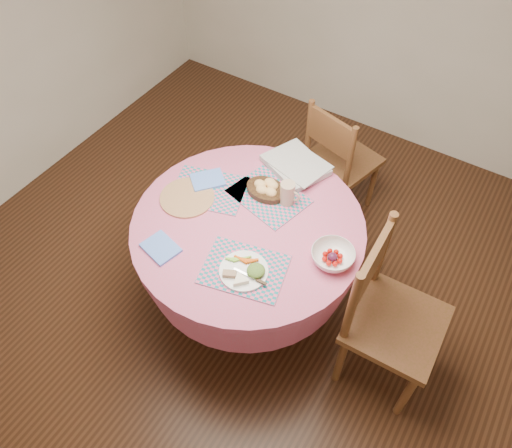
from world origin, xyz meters
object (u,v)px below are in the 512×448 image
(fruit_bowl, at_px, (333,256))
(bread_bowl, at_px, (267,188))
(wicker_trivet, at_px, (187,197))
(dining_table, at_px, (248,246))
(dinner_plate, at_px, (244,271))
(latte_mug, at_px, (288,193))
(chair_right, at_px, (387,315))
(chair_back, at_px, (339,158))

(fruit_bowl, bearing_deg, bread_bowl, 157.12)
(wicker_trivet, bearing_deg, fruit_bowl, 3.27)
(dining_table, bearing_deg, dinner_plate, -60.15)
(wicker_trivet, distance_m, latte_mug, 0.55)
(chair_right, bearing_deg, bread_bowl, 73.84)
(bread_bowl, bearing_deg, latte_mug, -0.10)
(fruit_bowl, bearing_deg, chair_back, 112.56)
(dining_table, distance_m, chair_right, 0.82)
(chair_right, xyz_separation_m, chair_back, (-0.74, 0.97, -0.06))
(dinner_plate, bearing_deg, bread_bowl, 110.41)
(chair_right, bearing_deg, dining_table, 89.78)
(wicker_trivet, bearing_deg, bread_bowl, 37.49)
(fruit_bowl, bearing_deg, chair_right, -0.57)
(fruit_bowl, bearing_deg, dining_table, -177.06)
(chair_back, relative_size, fruit_bowl, 3.32)
(dinner_plate, bearing_deg, wicker_trivet, 155.00)
(chair_back, relative_size, wicker_trivet, 3.05)
(dining_table, distance_m, latte_mug, 0.37)
(chair_back, bearing_deg, bread_bowl, 96.60)
(dinner_plate, height_order, bread_bowl, bread_bowl)
(latte_mug, xyz_separation_m, fruit_bowl, (0.38, -0.22, -0.04))
(chair_right, bearing_deg, latte_mug, 71.34)
(dining_table, distance_m, wicker_trivet, 0.43)
(latte_mug, bearing_deg, wicker_trivet, -151.00)
(latte_mug, bearing_deg, dinner_plate, -83.40)
(wicker_trivet, relative_size, latte_mug, 2.23)
(chair_right, height_order, wicker_trivet, chair_right)
(bread_bowl, bearing_deg, dinner_plate, -69.59)
(bread_bowl, relative_size, latte_mug, 1.71)
(dining_table, bearing_deg, fruit_bowl, 2.94)
(wicker_trivet, xyz_separation_m, fruit_bowl, (0.86, 0.05, 0.03))
(wicker_trivet, bearing_deg, dinner_plate, -25.00)
(dining_table, relative_size, fruit_bowl, 4.50)
(dining_table, relative_size, dinner_plate, 4.99)
(dining_table, xyz_separation_m, dinner_plate, (0.16, -0.28, 0.22))
(chair_back, xyz_separation_m, fruit_bowl, (0.40, -0.97, 0.31))
(chair_right, height_order, bread_bowl, chair_right)
(chair_right, relative_size, latte_mug, 7.68)
(chair_right, bearing_deg, dinner_plate, 112.49)
(chair_back, bearing_deg, fruit_bowl, 127.56)
(wicker_trivet, relative_size, bread_bowl, 1.30)
(chair_back, bearing_deg, chair_right, 142.39)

